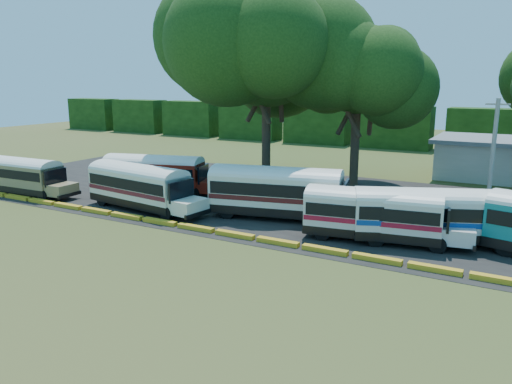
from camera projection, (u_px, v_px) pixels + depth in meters
The scene contains 13 objects.
ground at pixel (206, 238), 31.11m from camera, with size 160.00×160.00×0.00m, color #2F4B19.
asphalt_strip at pixel (299, 200), 40.89m from camera, with size 64.00×24.00×0.02m, color black.
curb at pixel (215, 231), 31.93m from camera, with size 53.70×0.45×0.30m.
treeline_backdrop at pixel (396, 127), 71.45m from camera, with size 130.00×4.00×6.00m.
bus_beige at pixel (22, 174), 42.48m from camera, with size 9.77×2.78×3.18m.
bus_red at pixel (157, 172), 42.67m from camera, with size 10.61×5.11×3.39m.
bus_cream_west at pixel (140, 184), 37.55m from camera, with size 10.76×3.93×3.46m.
bus_cream_east at pixel (279, 190), 35.04m from camera, with size 11.62×5.14×3.71m.
bus_white_red at pixel (376, 212), 30.09m from camera, with size 10.13×3.90×3.25m.
bus_white_blue at pixel (429, 213), 29.71m from camera, with size 10.42×6.20×3.37m.
tree_west at pixel (267, 43), 44.29m from camera, with size 15.45×15.45×18.51m.
tree_center at pixel (358, 72), 44.39m from camera, with size 10.35×10.35×14.19m.
utility_pole at pixel (492, 157), 35.33m from camera, with size 1.60×0.30×8.40m.
Camera 1 is at (17.10, -24.52, 9.61)m, focal length 35.00 mm.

